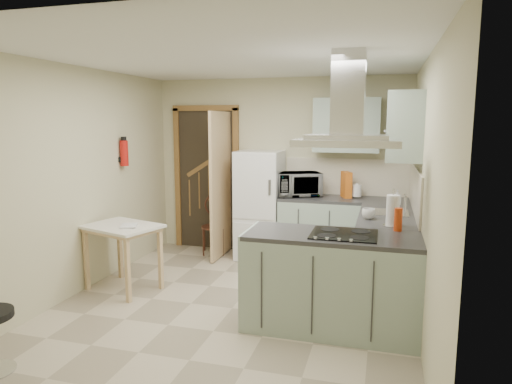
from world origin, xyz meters
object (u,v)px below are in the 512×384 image
(peninsula, at_px, (331,282))
(microwave, at_px, (298,184))
(fridge, at_px, (260,205))
(extractor_hood, at_px, (347,143))
(bentwood_chair, at_px, (213,227))
(drop_leaf_table, at_px, (123,257))

(peninsula, xyz_separation_m, microwave, (-0.69, 1.99, 0.61))
(fridge, height_order, extractor_hood, extractor_hood)
(extractor_hood, height_order, bentwood_chair, extractor_hood)
(peninsula, height_order, bentwood_chair, peninsula)
(extractor_hood, bearing_deg, peninsula, 180.00)
(peninsula, relative_size, drop_leaf_table, 1.94)
(peninsula, height_order, drop_leaf_table, peninsula)
(bentwood_chair, bearing_deg, peninsula, -64.59)
(fridge, distance_m, extractor_hood, 2.57)
(bentwood_chair, distance_m, microwave, 1.40)
(drop_leaf_table, height_order, microwave, microwave)
(peninsula, distance_m, bentwood_chair, 2.76)
(drop_leaf_table, distance_m, microwave, 2.45)
(peninsula, bearing_deg, fridge, 121.74)
(fridge, distance_m, microwave, 0.62)
(fridge, height_order, microwave, fridge)
(fridge, bearing_deg, bentwood_chair, 179.74)
(fridge, bearing_deg, drop_leaf_table, -125.60)
(fridge, xyz_separation_m, extractor_hood, (1.32, -1.98, 0.97))
(fridge, bearing_deg, extractor_hood, -56.21)
(extractor_hood, relative_size, drop_leaf_table, 1.12)
(extractor_hood, xyz_separation_m, drop_leaf_table, (-2.49, 0.36, -1.34))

